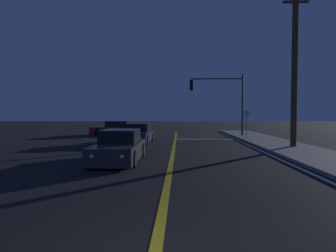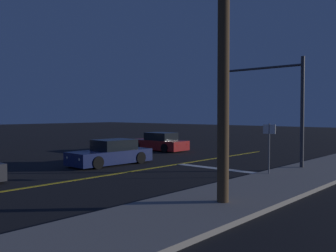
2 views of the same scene
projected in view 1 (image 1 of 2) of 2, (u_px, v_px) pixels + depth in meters
sidewalk_right at (311, 154)px, 13.82m from camera, size 3.20×38.15×0.15m
lane_line_center at (172, 155)px, 14.08m from camera, size 0.20×36.03×0.01m
lane_line_edge_right at (272, 156)px, 13.89m from camera, size 0.16×36.03×0.01m
stop_bar at (207, 139)px, 23.06m from camera, size 5.05×0.50×0.01m
car_mid_block_charcoal at (120, 148)px, 12.32m from camera, size 1.85×4.44×1.34m
car_parked_curb_red at (115, 129)px, 28.05m from camera, size 4.60×1.93×1.34m
car_side_waiting_navy at (138, 134)px, 20.69m from camera, size 2.00×4.65×1.34m
traffic_signal_near_right at (223, 95)px, 25.15m from camera, size 4.70×0.28×5.50m
utility_pole_right at (295, 61)px, 16.52m from camera, size 1.70×0.34×9.80m
street_sign_corner at (246, 120)px, 22.38m from camera, size 0.56×0.06×2.32m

